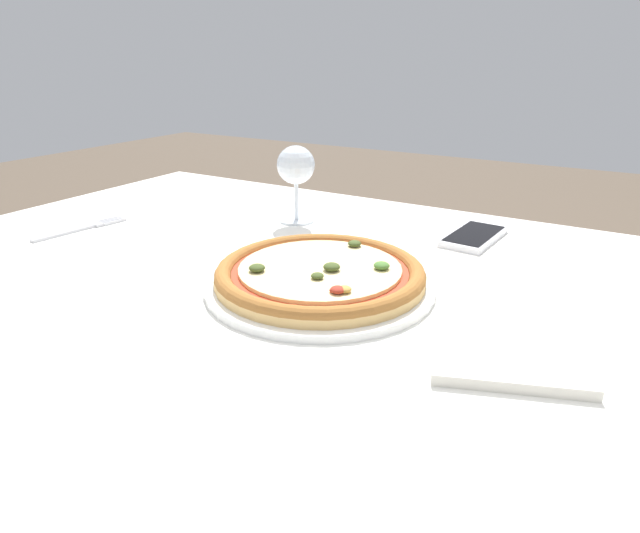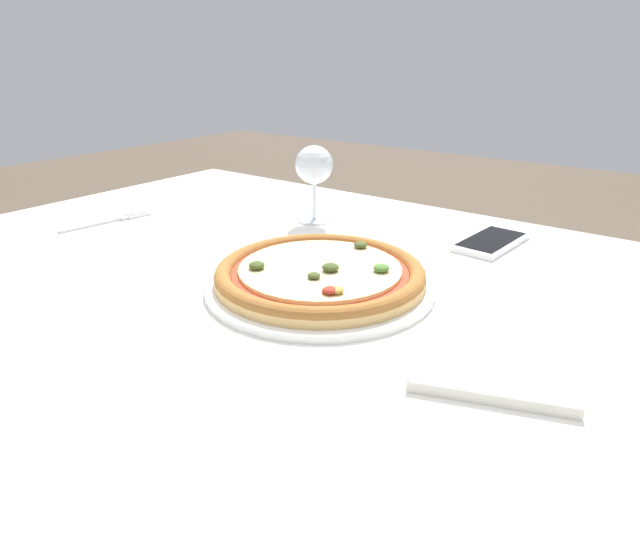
# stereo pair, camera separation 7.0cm
# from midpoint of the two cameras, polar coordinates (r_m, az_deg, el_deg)

# --- Properties ---
(dining_table) EXTENTS (1.21, 0.91, 0.71)m
(dining_table) POSITION_cam_midpoint_polar(r_m,az_deg,el_deg) (0.81, -8.35, -6.55)
(dining_table) COLOR #997047
(dining_table) RESTS_ON ground_plane
(pizza_plate) EXTENTS (0.30, 0.30, 0.04)m
(pizza_plate) POSITION_cam_midpoint_polar(r_m,az_deg,el_deg) (0.70, -2.84, -1.04)
(pizza_plate) COLOR white
(pizza_plate) RESTS_ON dining_table
(fork) EXTENTS (0.04, 0.17, 0.00)m
(fork) POSITION_cam_midpoint_polar(r_m,az_deg,el_deg) (1.05, -25.78, 3.67)
(fork) COLOR silver
(fork) RESTS_ON dining_table
(wine_glass_far_left) EXTENTS (0.07, 0.07, 0.14)m
(wine_glass_far_left) POSITION_cam_midpoint_polar(r_m,az_deg,el_deg) (0.97, -4.68, 10.39)
(wine_glass_far_left) COLOR silver
(wine_glass_far_left) RESTS_ON dining_table
(cell_phone) EXTENTS (0.08, 0.15, 0.01)m
(cell_phone) POSITION_cam_midpoint_polar(r_m,az_deg,el_deg) (0.92, 14.04, 3.11)
(cell_phone) COLOR white
(cell_phone) RESTS_ON dining_table
(napkin_folded) EXTENTS (0.18, 0.15, 0.01)m
(napkin_folded) POSITION_cam_midpoint_polar(r_m,az_deg,el_deg) (0.56, 15.93, -9.43)
(napkin_folded) COLOR silver
(napkin_folded) RESTS_ON dining_table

